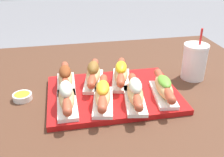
{
  "coord_description": "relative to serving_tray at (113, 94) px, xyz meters",
  "views": [
    {
      "loc": [
        -0.12,
        -0.77,
        1.19
      ],
      "look_at": [
        0.04,
        0.0,
        0.78
      ],
      "focal_mm": 42.0,
      "sensor_mm": 36.0,
      "label": 1
    }
  ],
  "objects": [
    {
      "name": "serving_tray",
      "position": [
        0.0,
        0.0,
        0.0
      ],
      "size": [
        0.44,
        0.31,
        0.02
      ],
      "color": "#B71414",
      "rests_on": "patio_table"
    },
    {
      "name": "hot_dog_0",
      "position": [
        -0.16,
        -0.06,
        0.04
      ],
      "size": [
        0.06,
        0.21,
        0.08
      ],
      "color": "white",
      "rests_on": "serving_tray"
    },
    {
      "name": "hot_dog_1",
      "position": [
        -0.05,
        -0.07,
        0.04
      ],
      "size": [
        0.09,
        0.21,
        0.07
      ],
      "color": "white",
      "rests_on": "serving_tray"
    },
    {
      "name": "hot_dog_2",
      "position": [
        0.05,
        -0.08,
        0.04
      ],
      "size": [
        0.09,
        0.21,
        0.08
      ],
      "color": "white",
      "rests_on": "serving_tray"
    },
    {
      "name": "hot_dog_3",
      "position": [
        0.16,
        -0.06,
        0.04
      ],
      "size": [
        0.08,
        0.21,
        0.07
      ],
      "color": "white",
      "rests_on": "serving_tray"
    },
    {
      "name": "hot_dog_4",
      "position": [
        -0.15,
        0.07,
        0.04
      ],
      "size": [
        0.06,
        0.21,
        0.08
      ],
      "color": "white",
      "rests_on": "serving_tray"
    },
    {
      "name": "hot_dog_5",
      "position": [
        -0.06,
        0.08,
        0.04
      ],
      "size": [
        0.09,
        0.21,
        0.08
      ],
      "color": "white",
      "rests_on": "serving_tray"
    },
    {
      "name": "hot_dog_6",
      "position": [
        0.04,
        0.07,
        0.04
      ],
      "size": [
        0.1,
        0.21,
        0.07
      ],
      "color": "white",
      "rests_on": "serving_tray"
    },
    {
      "name": "sauce_bowl",
      "position": [
        -0.3,
        0.04,
        0.0
      ],
      "size": [
        0.06,
        0.06,
        0.02
      ],
      "color": "white",
      "rests_on": "patio_table"
    },
    {
      "name": "drink_cup",
      "position": [
        0.33,
        0.08,
        0.06
      ],
      "size": [
        0.09,
        0.09,
        0.2
      ],
      "color": "white",
      "rests_on": "patio_table"
    }
  ]
}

